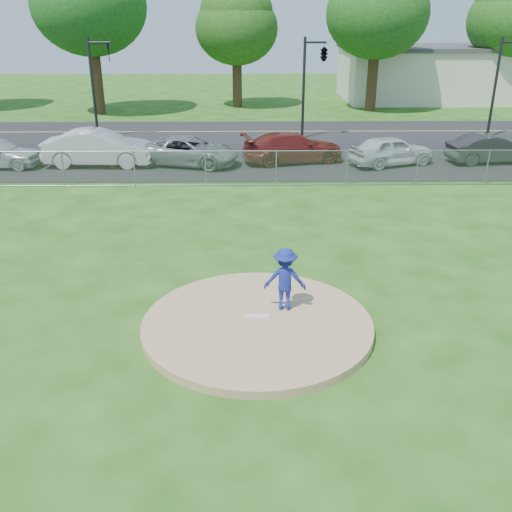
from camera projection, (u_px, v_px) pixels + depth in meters
The scene contains 18 objects.
ground at pixel (253, 200), 22.59m from camera, with size 120.00×120.00×0.00m, color #1D4C10.
pitchers_mound at pixel (257, 325), 13.37m from camera, with size 5.40×5.40×0.20m, color tan.
pitching_rubber at pixel (257, 316), 13.50m from camera, with size 0.60×0.15×0.04m, color white.
chain_link_fence at pixel (253, 168), 24.14m from camera, with size 40.00×0.06×1.50m, color gray.
parking_lot at pixel (252, 160), 28.56m from camera, with size 50.00×8.00×0.01m, color black.
street at pixel (251, 131), 35.46m from camera, with size 60.00×7.00×0.01m, color black.
commercial_building at pixel (441, 73), 47.67m from camera, with size 16.40×9.40×4.30m.
tree_center at pixel (236, 17), 42.08m from camera, with size 6.16×6.16×9.84m.
traffic_signal_left at pixel (96, 79), 32.18m from camera, with size 1.28×0.20×5.60m.
traffic_signal_center at pixel (322, 55), 31.85m from camera, with size 1.42×2.48×5.60m.
traffic_signal_right at pixel (500, 78), 32.48m from camera, with size 1.28×0.20×5.60m.
pitcher at pixel (285, 279), 13.61m from camera, with size 1.01×0.58×1.57m, color navy.
traffic_cone at pixel (113, 159), 27.27m from camera, with size 0.37×0.37×0.72m, color #F7570D.
parked_car_white at pixel (99, 148), 27.28m from camera, with size 1.80×5.17×1.70m, color silver.
parked_car_gray at pixel (188, 151), 27.45m from camera, with size 2.23×4.84×1.35m, color gray.
parked_car_darkred at pixel (293, 147), 27.97m from camera, with size 2.03×4.99×1.45m, color maroon.
parked_car_pearl at pixel (391, 150), 27.44m from camera, with size 1.67×4.15×1.42m, color silver.
parked_car_charcoal at pixel (491, 149), 27.86m from camera, with size 1.46×4.18×1.38m, color #252527.
Camera 1 is at (-0.19, -11.64, 6.86)m, focal length 40.00 mm.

